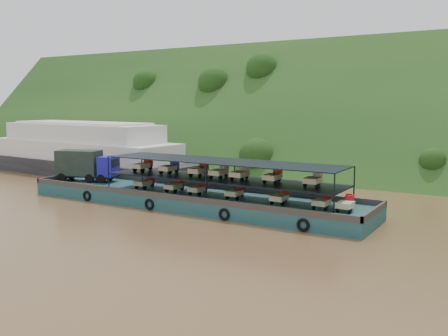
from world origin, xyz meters
The scene contains 4 objects.
ground centered at (0.00, 0.00, 0.00)m, with size 160.00×160.00×0.00m, color brown.
hillside centered at (0.00, 36.00, 0.00)m, with size 140.00×28.00×28.00m, color #173714.
cargo_barge centered at (-4.19, -1.50, 1.15)m, with size 35.00×7.18×4.58m.
passenger_ferry centered at (-28.16, 8.53, 3.10)m, with size 35.88×11.14×7.16m.
Camera 1 is at (23.96, -39.65, 9.72)m, focal length 40.00 mm.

